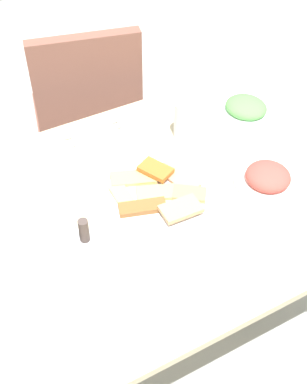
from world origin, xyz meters
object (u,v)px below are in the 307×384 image
object	(u,v)px
salad_plate_rice	(268,178)
fork	(96,135)
dining_table	(151,218)
soda_can	(185,120)
spoon	(91,129)
paper_napkin	(94,133)
salad_plate_greens	(246,109)
dining_chair	(88,112)
pide_platter	(158,194)
condiment_caddy	(79,238)

from	to	relation	value
salad_plate_rice	fork	distance (m)	0.55
dining_table	soda_can	bearing A→B (deg)	41.79
salad_plate_rice	spoon	distance (m)	0.58
paper_napkin	fork	distance (m)	0.02
dining_table	salad_plate_greens	xyz separation A→B (m)	(0.47, 0.21, 0.09)
salad_plate_greens	spoon	bearing A→B (deg)	161.72
dining_table	salad_plate_rice	bearing A→B (deg)	-16.42
salad_plate_greens	fork	bearing A→B (deg)	165.61
dining_chair	soda_can	size ratio (longest dim) A/B	7.30
pide_platter	salad_plate_rice	xyz separation A→B (m)	(0.30, -0.10, 0.01)
salad_plate_greens	spoon	world-z (taller)	salad_plate_greens
dining_chair	salad_plate_greens	size ratio (longest dim) A/B	3.89
dining_table	soda_can	distance (m)	0.33
salad_plate_rice	paper_napkin	size ratio (longest dim) A/B	1.33
salad_plate_rice	fork	xyz separation A→B (m)	(-0.35, 0.43, -0.01)
soda_can	spoon	xyz separation A→B (m)	(-0.25, 0.16, -0.06)
soda_can	spoon	world-z (taller)	soda_can
salad_plate_greens	spoon	xyz separation A→B (m)	(-0.49, 0.16, -0.01)
dining_chair	salad_plate_rice	size ratio (longest dim) A/B	4.64
soda_can	fork	xyz separation A→B (m)	(-0.25, 0.13, -0.06)
dining_chair	salad_plate_greens	distance (m)	0.69
fork	spoon	bearing A→B (deg)	84.66
salad_plate_greens	condiment_caddy	xyz separation A→B (m)	(-0.70, -0.26, 0.01)
dining_chair	spoon	distance (m)	0.47
salad_plate_greens	pide_platter	bearing A→B (deg)	-155.61
paper_napkin	spoon	bearing A→B (deg)	90.00
soda_can	paper_napkin	world-z (taller)	soda_can
pide_platter	soda_can	distance (m)	0.29
pide_platter	fork	world-z (taller)	pide_platter
fork	dining_chair	bearing A→B (deg)	67.15
dining_table	condiment_caddy	size ratio (longest dim) A/B	11.30
pide_platter	fork	xyz separation A→B (m)	(-0.04, 0.33, -0.01)
salad_plate_greens	fork	xyz separation A→B (m)	(-0.49, 0.13, -0.01)
dining_table	condiment_caddy	xyz separation A→B (m)	(-0.24, -0.05, 0.10)
dining_chair	condiment_caddy	distance (m)	0.91
spoon	condiment_caddy	distance (m)	0.47
dining_table	salad_plate_rice	size ratio (longest dim) A/B	6.44
soda_can	fork	bearing A→B (deg)	152.90
condiment_caddy	spoon	bearing A→B (deg)	62.67
salad_plate_rice	soda_can	xyz separation A→B (m)	(-0.10, 0.30, 0.04)
condiment_caddy	salad_plate_rice	bearing A→B (deg)	-4.67
paper_napkin	dining_table	bearing A→B (deg)	-86.80
dining_table	pide_platter	world-z (taller)	pide_platter
fork	condiment_caddy	bearing A→B (deg)	-124.83
soda_can	dining_table	bearing A→B (deg)	-138.21
salad_plate_greens	spoon	size ratio (longest dim) A/B	1.23
pide_platter	paper_napkin	world-z (taller)	pide_platter
condiment_caddy	fork	bearing A→B (deg)	60.51
soda_can	paper_napkin	xyz separation A→B (m)	(-0.25, 0.15, -0.06)
paper_napkin	pide_platter	bearing A→B (deg)	-83.05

